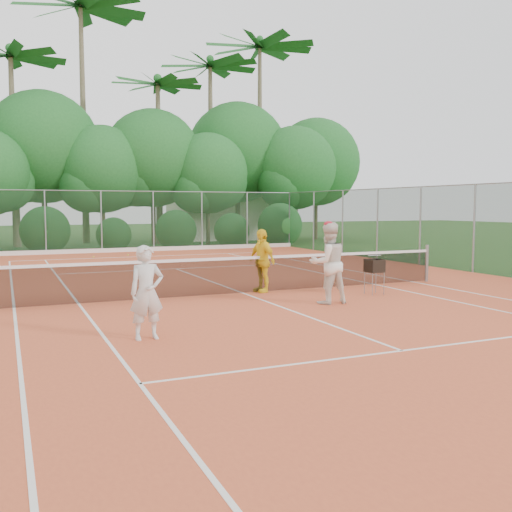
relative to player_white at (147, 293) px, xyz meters
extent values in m
plane|color=#274D1B|center=(3.45, 4.00, -0.82)|extent=(120.00, 120.00, 0.00)
cube|color=#D55931|center=(3.45, 4.00, -0.81)|extent=(18.00, 36.00, 0.02)
cube|color=beige|center=(12.45, 28.00, 0.68)|extent=(8.00, 5.00, 3.00)
cylinder|color=gray|center=(9.39, 4.00, -0.25)|extent=(0.10, 0.10, 1.10)
cube|color=black|center=(3.45, 4.00, -0.34)|extent=(11.87, 0.03, 0.86)
cube|color=white|center=(3.45, 4.00, 0.13)|extent=(11.87, 0.04, 0.07)
imported|color=silver|center=(0.00, 0.00, 0.00)|extent=(0.61, 0.42, 1.60)
imported|color=white|center=(4.65, 1.84, 0.14)|extent=(0.93, 0.73, 1.89)
ellipsoid|color=#B21726|center=(4.65, 1.84, 1.05)|extent=(0.22, 0.22, 0.14)
imported|color=yellow|center=(3.99, 4.09, 0.03)|extent=(0.63, 1.04, 1.66)
cylinder|color=gray|center=(6.30, 2.40, -0.51)|extent=(0.02, 0.02, 0.57)
cylinder|color=gray|center=(6.65, 2.75, -0.51)|extent=(0.02, 0.02, 0.57)
cube|color=black|center=(6.48, 2.58, -0.06)|extent=(0.39, 0.39, 0.33)
sphere|color=#D3DE33|center=(2.98, 16.73, -0.77)|extent=(0.07, 0.07, 0.07)
sphere|color=yellow|center=(1.38, 16.27, -0.77)|extent=(0.07, 0.07, 0.07)
sphere|color=#CAD230|center=(3.53, 15.71, -0.77)|extent=(0.07, 0.07, 0.07)
cube|color=white|center=(3.45, 15.89, -0.80)|extent=(11.03, 0.06, 0.01)
cube|color=white|center=(-2.03, 4.00, -0.80)|extent=(0.06, 23.77, 0.01)
cube|color=white|center=(8.94, 4.00, -0.80)|extent=(0.06, 23.77, 0.01)
cube|color=white|center=(-0.66, 4.00, -0.80)|extent=(0.06, 23.77, 0.01)
cube|color=white|center=(7.56, 4.00, -0.80)|extent=(0.06, 23.77, 0.01)
cube|color=white|center=(3.45, 10.40, -0.80)|extent=(8.23, 0.06, 0.01)
cube|color=white|center=(3.45, -2.40, -0.80)|extent=(8.23, 0.06, 0.01)
cube|color=white|center=(3.45, 4.00, -0.80)|extent=(0.06, 12.80, 0.01)
cube|color=#19381E|center=(3.45, 19.00, 0.70)|extent=(18.00, 0.02, 3.00)
cylinder|color=gray|center=(12.45, 19.00, 0.70)|extent=(0.07, 0.07, 3.00)
cylinder|color=gray|center=(12.45, 19.00, 0.70)|extent=(0.07, 0.07, 3.00)
cylinder|color=brown|center=(-0.05, 25.00, 1.43)|extent=(0.31, 0.31, 4.50)
sphere|color=#1C5620|center=(-0.05, 25.00, 4.76)|extent=(6.30, 6.30, 6.30)
cylinder|color=brown|center=(2.95, 23.50, 0.93)|extent=(0.24, 0.24, 3.50)
sphere|color=#1C5620|center=(2.95, 23.50, 3.52)|extent=(4.90, 4.90, 4.90)
cylinder|color=brown|center=(5.95, 24.00, 1.23)|extent=(0.28, 0.28, 4.10)
sphere|color=#1C5620|center=(5.95, 24.00, 4.26)|extent=(5.74, 5.74, 5.74)
cylinder|color=brown|center=(8.95, 22.80, 0.88)|extent=(0.23, 0.23, 3.40)
sphere|color=#1C5620|center=(8.95, 22.80, 3.40)|extent=(4.76, 4.76, 4.76)
cylinder|color=brown|center=(11.95, 25.50, 1.51)|extent=(0.32, 0.32, 4.65)
sphere|color=#1C5620|center=(11.95, 25.50, 4.95)|extent=(6.51, 6.51, 6.51)
cylinder|color=brown|center=(14.95, 23.20, 1.08)|extent=(0.26, 0.26, 3.80)
sphere|color=#1C5620|center=(14.95, 23.20, 3.89)|extent=(5.32, 5.32, 5.32)
cylinder|color=brown|center=(17.45, 24.80, 1.31)|extent=(0.29, 0.29, 4.25)
sphere|color=#1C5620|center=(17.45, 24.80, 4.45)|extent=(5.95, 5.95, 5.95)
cone|color=brown|center=(-1.55, 25.00, 4.68)|extent=(0.44, 0.44, 11.00)
sphere|color=#1C5620|center=(-1.55, 25.00, 10.02)|extent=(0.50, 0.50, 0.50)
cone|color=brown|center=(2.45, 27.00, 6.68)|extent=(0.44, 0.44, 15.00)
cone|color=brown|center=(6.45, 24.50, 4.18)|extent=(0.44, 0.44, 10.00)
sphere|color=#1C5620|center=(6.45, 24.50, 9.03)|extent=(0.50, 0.50, 0.50)
cone|color=brown|center=(10.45, 26.50, 5.18)|extent=(0.44, 0.44, 12.00)
sphere|color=#1C5620|center=(10.45, 26.50, 11.00)|extent=(0.50, 0.50, 0.50)
cone|color=brown|center=(14.45, 27.50, 6.18)|extent=(0.44, 0.44, 14.00)
sphere|color=#1C5620|center=(14.45, 27.50, 12.97)|extent=(0.50, 0.50, 0.50)
camera|label=1|loc=(-2.16, -9.46, 1.45)|focal=40.00mm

